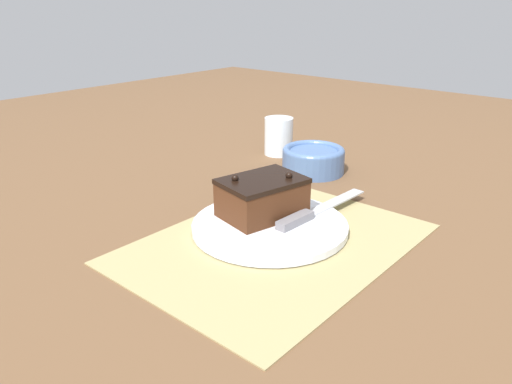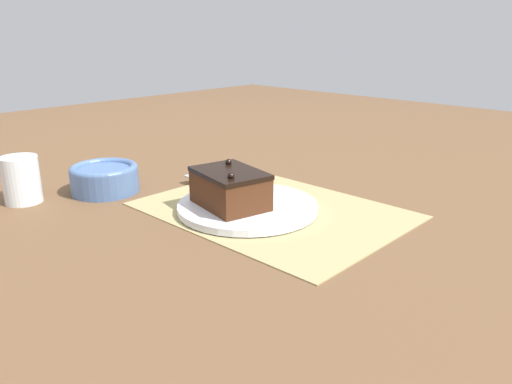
{
  "view_description": "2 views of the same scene",
  "coord_description": "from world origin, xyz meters",
  "px_view_note": "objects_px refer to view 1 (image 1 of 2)",
  "views": [
    {
      "loc": [
        0.55,
        0.43,
        0.36
      ],
      "look_at": [
        -0.02,
        -0.05,
        0.07
      ],
      "focal_mm": 35.0,
      "sensor_mm": 36.0,
      "label": 1
    },
    {
      "loc": [
        0.57,
        -0.64,
        0.32
      ],
      "look_at": [
        -0.01,
        -0.04,
        0.04
      ],
      "focal_mm": 35.0,
      "sensor_mm": 36.0,
      "label": 2
    }
  ],
  "objects_px": {
    "cake_plate": "(270,226)",
    "small_bowl": "(313,159)",
    "serving_knife": "(308,214)",
    "drinking_glass": "(279,136)",
    "chocolate_cake": "(262,197)"
  },
  "relations": [
    {
      "from": "cake_plate",
      "to": "drinking_glass",
      "type": "distance_m",
      "value": 0.44
    },
    {
      "from": "cake_plate",
      "to": "chocolate_cake",
      "type": "distance_m",
      "value": 0.05
    },
    {
      "from": "cake_plate",
      "to": "small_bowl",
      "type": "xyz_separation_m",
      "value": [
        -0.29,
        -0.12,
        0.02
      ]
    },
    {
      "from": "drinking_glass",
      "to": "small_bowl",
      "type": "height_order",
      "value": "drinking_glass"
    },
    {
      "from": "cake_plate",
      "to": "drinking_glass",
      "type": "height_order",
      "value": "drinking_glass"
    },
    {
      "from": "small_bowl",
      "to": "serving_knife",
      "type": "bearing_deg",
      "value": 32.97
    },
    {
      "from": "drinking_glass",
      "to": "chocolate_cake",
      "type": "bearing_deg",
      "value": 34.39
    },
    {
      "from": "serving_knife",
      "to": "drinking_glass",
      "type": "height_order",
      "value": "drinking_glass"
    },
    {
      "from": "serving_knife",
      "to": "small_bowl",
      "type": "xyz_separation_m",
      "value": [
        -0.23,
        -0.15,
        0.01
      ]
    },
    {
      "from": "cake_plate",
      "to": "small_bowl",
      "type": "bearing_deg",
      "value": -158.24
    },
    {
      "from": "serving_knife",
      "to": "cake_plate",
      "type": "bearing_deg",
      "value": -115.65
    },
    {
      "from": "serving_knife",
      "to": "small_bowl",
      "type": "distance_m",
      "value": 0.28
    },
    {
      "from": "serving_knife",
      "to": "small_bowl",
      "type": "bearing_deg",
      "value": 125.97
    },
    {
      "from": "cake_plate",
      "to": "small_bowl",
      "type": "distance_m",
      "value": 0.32
    },
    {
      "from": "cake_plate",
      "to": "chocolate_cake",
      "type": "bearing_deg",
      "value": -117.0
    }
  ]
}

